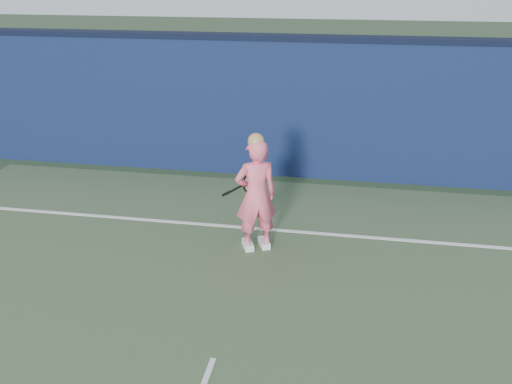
# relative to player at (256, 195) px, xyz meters

# --- Properties ---
(backstop_wall) EXTENTS (24.00, 0.40, 2.50)m
(backstop_wall) POSITION_rel_player_xyz_m (-0.01, 3.07, 0.44)
(backstop_wall) COLOR #0D1E3B
(backstop_wall) RESTS_ON ground
(wall_cap) EXTENTS (24.00, 0.42, 0.10)m
(wall_cap) POSITION_rel_player_xyz_m (-0.01, 3.07, 1.74)
(wall_cap) COLOR black
(wall_cap) RESTS_ON backstop_wall
(player) EXTENTS (0.69, 0.59, 1.69)m
(player) POSITION_rel_player_xyz_m (0.00, 0.00, 0.00)
(player) COLOR #FF6382
(player) RESTS_ON ground
(racket) EXTENTS (0.51, 0.44, 0.34)m
(racket) POSITION_rel_player_xyz_m (-0.18, 0.45, -0.01)
(racket) COLOR black
(racket) RESTS_ON ground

